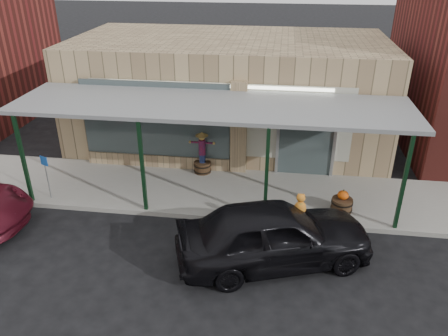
# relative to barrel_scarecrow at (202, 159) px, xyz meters

# --- Properties ---
(ground) EXTENTS (120.00, 120.00, 0.00)m
(ground) POSITION_rel_barrel_scarecrow_xyz_m (0.53, -4.80, -0.67)
(ground) COLOR black
(ground) RESTS_ON ground
(sidewalk) EXTENTS (40.00, 3.20, 0.15)m
(sidewalk) POSITION_rel_barrel_scarecrow_xyz_m (0.53, -1.20, -0.59)
(sidewalk) COLOR gray
(sidewalk) RESTS_ON ground
(storefront) EXTENTS (12.00, 6.25, 4.20)m
(storefront) POSITION_rel_barrel_scarecrow_xyz_m (0.53, 3.36, 1.43)
(storefront) COLOR tan
(storefront) RESTS_ON ground
(awning) EXTENTS (12.00, 3.00, 3.04)m
(awning) POSITION_rel_barrel_scarecrow_xyz_m (0.53, -1.24, 2.34)
(awning) COLOR slate
(awning) RESTS_ON ground
(block_buildings_near) EXTENTS (61.00, 8.00, 8.00)m
(block_buildings_near) POSITION_rel_barrel_scarecrow_xyz_m (2.54, 4.40, 3.10)
(block_buildings_near) COLOR maroon
(block_buildings_near) RESTS_ON ground
(barrel_scarecrow) EXTENTS (0.92, 0.59, 1.53)m
(barrel_scarecrow) POSITION_rel_barrel_scarecrow_xyz_m (0.00, 0.00, 0.00)
(barrel_scarecrow) COLOR #47301C
(barrel_scarecrow) RESTS_ON sidewalk
(barrel_pumpkin) EXTENTS (0.66, 0.66, 0.73)m
(barrel_pumpkin) POSITION_rel_barrel_scarecrow_xyz_m (4.61, -1.96, -0.26)
(barrel_pumpkin) COLOR #47301C
(barrel_pumpkin) RESTS_ON sidewalk
(handicap_sign) EXTENTS (0.28, 0.13, 1.45)m
(handicap_sign) POSITION_rel_barrel_scarecrow_xyz_m (-4.47, -2.40, 0.41)
(handicap_sign) COLOR gray
(handicap_sign) RESTS_ON sidewalk
(parked_sedan) EXTENTS (5.30, 3.46, 1.68)m
(parked_sedan) POSITION_rel_barrel_scarecrow_xyz_m (2.64, -4.42, 0.17)
(parked_sedan) COLOR black
(parked_sedan) RESTS_ON ground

